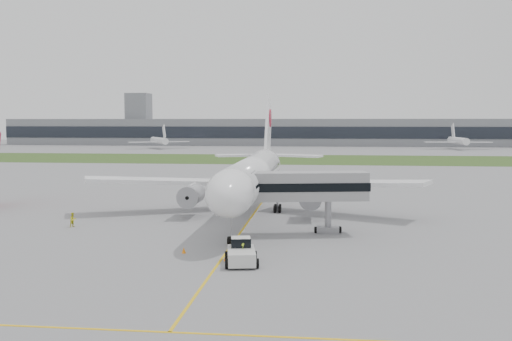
# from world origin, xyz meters

# --- Properties ---
(ground) EXTENTS (600.00, 600.00, 0.00)m
(ground) POSITION_xyz_m (0.00, 0.00, 0.00)
(ground) COLOR gray
(ground) RESTS_ON ground
(apron_markings) EXTENTS (70.00, 70.00, 0.04)m
(apron_markings) POSITION_xyz_m (0.00, -5.00, 0.00)
(apron_markings) COLOR yellow
(apron_markings) RESTS_ON ground
(grass_strip) EXTENTS (600.00, 50.00, 0.02)m
(grass_strip) POSITION_xyz_m (0.00, 120.00, 0.01)
(grass_strip) COLOR #33511E
(grass_strip) RESTS_ON ground
(terminal_building) EXTENTS (320.00, 22.30, 14.00)m
(terminal_building) POSITION_xyz_m (0.00, 229.87, 7.00)
(terminal_building) COLOR gray
(terminal_building) RESTS_ON ground
(control_tower) EXTENTS (12.00, 12.00, 56.00)m
(control_tower) POSITION_xyz_m (-90.00, 232.00, 0.00)
(control_tower) COLOR gray
(control_tower) RESTS_ON ground
(airliner) EXTENTS (48.13, 53.95, 17.88)m
(airliner) POSITION_xyz_m (0.00, 4.87, 5.66)
(airliner) COLOR white
(airliner) RESTS_ON ground
(pushback_tug) EXTENTS (3.60, 4.77, 2.26)m
(pushback_tug) POSITION_xyz_m (2.08, -22.62, 1.04)
(pushback_tug) COLOR silver
(pushback_tug) RESTS_ON ground
(jet_bridge) EXTENTS (15.84, 7.16, 7.40)m
(jet_bridge) POSITION_xyz_m (6.16, -8.79, 5.47)
(jet_bridge) COLOR gray
(jet_bridge) RESTS_ON ground
(safety_cone_left) EXTENTS (0.42, 0.42, 0.58)m
(safety_cone_left) POSITION_xyz_m (-4.11, -19.21, 0.29)
(safety_cone_left) COLOR orange
(safety_cone_left) RESTS_ON ground
(safety_cone_right) EXTENTS (0.40, 0.40, 0.55)m
(safety_cone_right) POSITION_xyz_m (0.50, -21.83, 0.28)
(safety_cone_right) COLOR orange
(safety_cone_right) RESTS_ON ground
(ground_crew_near) EXTENTS (0.77, 0.60, 1.88)m
(ground_crew_near) POSITION_xyz_m (2.19, -22.40, 0.94)
(ground_crew_near) COLOR #CCFC2A
(ground_crew_near) RESTS_ON ground
(ground_crew_far) EXTENTS (1.02, 1.10, 1.81)m
(ground_crew_far) POSITION_xyz_m (-20.95, -7.10, 0.90)
(ground_crew_far) COLOR yellow
(ground_crew_far) RESTS_ON ground
(distant_aircraft_left) EXTENTS (36.95, 35.65, 10.85)m
(distant_aircraft_left) POSITION_xyz_m (-65.80, 187.00, 0.00)
(distant_aircraft_left) COLOR white
(distant_aircraft_left) RESTS_ON ground
(distant_aircraft_right) EXTENTS (30.70, 27.32, 11.40)m
(distant_aircraft_right) POSITION_xyz_m (71.78, 194.92, 0.00)
(distant_aircraft_right) COLOR white
(distant_aircraft_right) RESTS_ON ground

